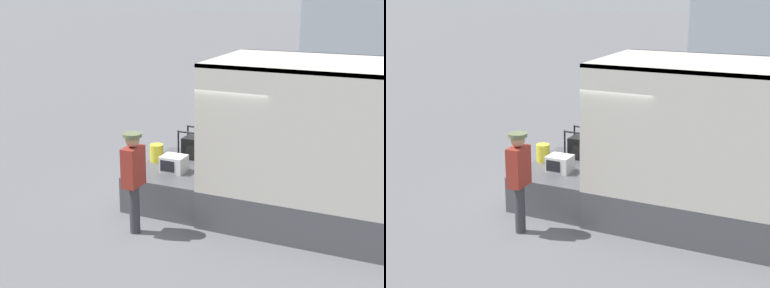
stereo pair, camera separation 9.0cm
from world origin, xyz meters
TOP-DOWN VIEW (x-y plane):
  - ground_plane at (0.00, 0.00)m, footprint 160.00×160.00m
  - tailgate_deck at (-0.79, 0.00)m, footprint 1.57×2.23m
  - microwave at (-0.80, -0.36)m, footprint 0.46×0.40m
  - portable_generator at (-0.76, 0.60)m, footprint 0.59×0.50m
  - orange_bucket at (-1.40, 0.06)m, footprint 0.27×0.27m
  - worker_person at (-0.87, -1.74)m, footprint 0.32×0.44m

SIDE VIEW (x-z plane):
  - ground_plane at x=0.00m, z-range 0.00..0.00m
  - tailgate_deck at x=-0.79m, z-range 0.00..0.69m
  - microwave at x=-0.80m, z-range 0.69..1.01m
  - orange_bucket at x=-1.40m, z-range 0.69..1.05m
  - portable_generator at x=-0.76m, z-range 0.62..1.23m
  - worker_person at x=-0.87m, z-range 0.21..2.00m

